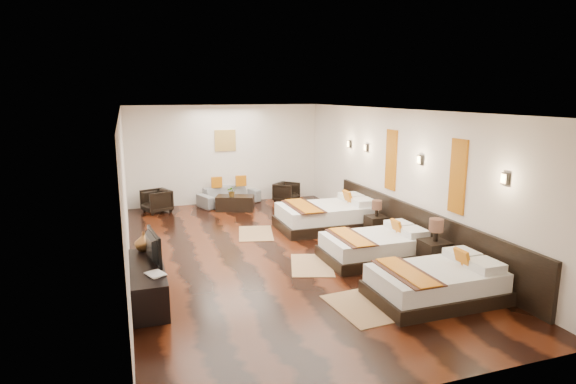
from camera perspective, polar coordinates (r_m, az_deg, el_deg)
name	(u,v)px	position (r m, az deg, el deg)	size (l,w,h in m)	color
floor	(275,253)	(9.52, -1.54, -7.30)	(5.50, 9.50, 0.01)	black
ceiling	(274,110)	(9.00, -1.64, 9.80)	(5.50, 9.50, 0.01)	white
back_wall	(225,154)	(13.71, -7.53, 4.51)	(5.50, 0.01, 2.80)	silver
left_wall	(125,193)	(8.76, -19.03, -0.13)	(0.01, 9.50, 2.80)	silver
right_wall	(399,176)	(10.30, 13.18, 1.91)	(0.01, 9.50, 2.80)	silver
headboard_panel	(416,229)	(9.84, 15.18, -4.34)	(0.08, 6.60, 0.90)	black
bed_near	(437,283)	(7.74, 17.45, -10.41)	(1.98, 1.25, 0.76)	black
bed_mid	(376,247)	(9.21, 10.52, -6.47)	(1.96, 1.23, 0.75)	black
bed_far	(328,216)	(11.16, 4.83, -2.87)	(2.27, 1.43, 0.87)	black
nightstand_a	(435,251)	(8.96, 17.22, -6.85)	(0.47, 0.47, 0.93)	black
nightstand_b	(376,224)	(10.67, 10.56, -3.77)	(0.41, 0.41, 0.82)	black
jute_mat_near	(360,307)	(7.29, 8.72, -13.57)	(0.75, 1.20, 0.01)	#A17B52
jute_mat_mid	(312,265)	(8.85, 2.88, -8.77)	(0.75, 1.20, 0.01)	#A17B52
jute_mat_far	(256,233)	(10.78, -3.91, -4.99)	(0.75, 1.20, 0.01)	#A17B52
tv_console	(148,283)	(7.66, -16.51, -10.45)	(0.50, 1.80, 0.55)	black
tv	(149,247)	(7.62, -16.41, -6.40)	(0.85, 0.11, 0.49)	black
book	(148,276)	(7.12, -16.47, -9.68)	(0.22, 0.30, 0.03)	black
figurine	(144,241)	(8.23, -16.94, -5.70)	(0.31, 0.31, 0.32)	brown
sofa	(229,195)	(13.62, -7.08, -0.41)	(1.76, 0.69, 0.51)	gray
armchair_left	(156,201)	(13.06, -15.55, -1.06)	(0.66, 0.67, 0.61)	black
armchair_right	(287,192)	(13.81, -0.18, -0.04)	(0.61, 0.63, 0.57)	black
coffee_table	(235,203)	(12.90, -6.38, -1.34)	(1.00, 0.50, 0.40)	black
table_plant	(232,191)	(12.75, -6.76, 0.11)	(0.27, 0.24, 0.30)	#336321
orange_panel_a	(458,176)	(8.72, 19.75, 1.77)	(0.04, 0.40, 1.30)	#D86014
orange_panel_b	(391,160)	(10.50, 12.30, 3.79)	(0.04, 0.40, 1.30)	#D86014
sconce_near	(505,179)	(7.86, 24.65, 1.47)	(0.07, 0.12, 0.18)	black
sconce_mid	(420,160)	(9.55, 15.61, 3.76)	(0.07, 0.12, 0.18)	black
sconce_far	(366,148)	(11.42, 9.37, 5.28)	(0.07, 0.12, 0.18)	black
sconce_lounge	(349,144)	(12.21, 7.38, 5.75)	(0.07, 0.12, 0.18)	black
gold_artwork	(225,140)	(13.65, -7.56, 6.16)	(0.60, 0.04, 0.60)	#AD873F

